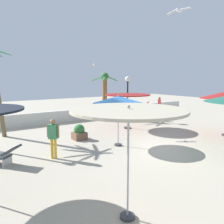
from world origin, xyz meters
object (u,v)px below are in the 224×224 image
palm_tree_0 (105,90)px  guest_0 (159,104)px  patio_umbrella_5 (129,114)px  lamp_post_1 (128,90)px  seagull_1 (179,11)px  seagull_0 (94,65)px  patio_umbrella_1 (128,96)px  guest_3 (148,109)px  guest_1 (53,135)px  patio_umbrella_2 (118,100)px  planter (79,133)px

palm_tree_0 → guest_0: 5.26m
patio_umbrella_5 → lamp_post_1: 13.14m
palm_tree_0 → guest_0: (4.86, -1.45, -1.38)m
patio_umbrella_5 → seagull_1: seagull_1 is taller
lamp_post_1 → seagull_0: 5.06m
patio_umbrella_1 → guest_3: bearing=25.1°
guest_0 → seagull_0: bearing=-164.8°
guest_3 → guest_1: bearing=-155.1°
patio_umbrella_2 → seagull_1: (0.73, -2.93, 3.61)m
palm_tree_0 → seagull_1: 10.72m
patio_umbrella_5 → lamp_post_1: (8.09, 10.35, -0.15)m
seagull_1 → planter: bearing=109.7°
guest_1 → patio_umbrella_5: bearing=-90.1°
patio_umbrella_1 → seagull_0: (-2.38, 0.29, 1.98)m
patio_umbrella_1 → palm_tree_0: size_ratio=0.78×
patio_umbrella_2 → guest_0: 10.04m
planter → guest_0: bearing=18.5°
lamp_post_1 → guest_3: (1.37, -0.87, -1.47)m
patio_umbrella_2 → seagull_1: seagull_1 is taller
patio_umbrella_1 → lamp_post_1: (1.87, 2.39, 0.22)m
patio_umbrella_5 → palm_tree_0: bearing=59.8°
seagull_1 → seagull_0: bearing=92.3°
guest_3 → planter: size_ratio=1.85×
seagull_0 → seagull_1: 6.38m
patio_umbrella_1 → guest_0: patio_umbrella_1 is taller
guest_0 → planter: size_ratio=2.03×
seagull_0 → patio_umbrella_2: bearing=-98.7°
planter → palm_tree_0: bearing=45.0°
patio_umbrella_2 → planter: (-1.09, 2.18, -1.94)m
patio_umbrella_1 → lamp_post_1: lamp_post_1 is taller
patio_umbrella_1 → seagull_0: seagull_0 is taller
guest_0 → guest_1: bearing=-155.6°
patio_umbrella_5 → planter: patio_umbrella_5 is taller
lamp_post_1 → planter: 6.92m
palm_tree_0 → lamp_post_1: 1.93m
guest_0 → guest_3: bearing=-157.8°
patio_umbrella_2 → guest_3: bearing=35.9°
patio_umbrella_2 → seagull_0: bearing=81.3°
patio_umbrella_5 → seagull_0: size_ratio=2.85×
patio_umbrella_2 → guest_1: (-3.34, 0.03, -1.29)m
guest_3 → seagull_0: (-5.63, -1.22, 3.24)m
lamp_post_1 → guest_3: size_ratio=2.25×
patio_umbrella_5 → guest_1: size_ratio=1.63×
patio_umbrella_1 → palm_tree_0: palm_tree_0 is taller
patio_umbrella_5 → planter: 7.88m
patio_umbrella_5 → patio_umbrella_1: bearing=52.0°
seagull_1 → planter: (-1.83, 5.11, -5.55)m
guest_0 → seagull_0: seagull_0 is taller
guest_3 → seagull_1: 10.39m
lamp_post_1 → seagull_1: 9.80m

